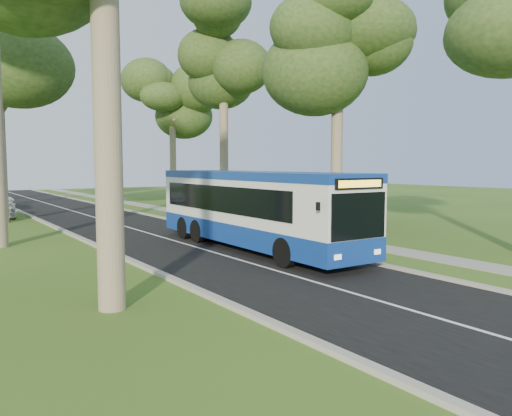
{
  "coord_description": "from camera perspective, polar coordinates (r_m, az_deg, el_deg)",
  "views": [
    {
      "loc": [
        -13.38,
        -16.0,
        3.58
      ],
      "look_at": [
        -0.61,
        2.69,
        1.6
      ],
      "focal_mm": 35.0,
      "sensor_mm": 36.0,
      "label": 1
    }
  ],
  "objects": [
    {
      "name": "bus",
      "position": [
        20.95,
        -0.32,
        -0.15
      ],
      "size": [
        2.83,
        12.44,
        3.28
      ],
      "rotation": [
        0.0,
        0.0,
        -0.02
      ],
      "color": "silver",
      "rests_on": "ground"
    },
    {
      "name": "tree_east_b",
      "position": [
        31.31,
        9.4,
        19.27
      ],
      "size": [
        5.2,
        5.2,
        15.3
      ],
      "color": "#7A6B56",
      "rests_on": "ground"
    },
    {
      "name": "tree_east_c",
      "position": [
        40.29,
        -3.74,
        16.1
      ],
      "size": [
        5.2,
        5.2,
        15.31
      ],
      "color": "#7A6B56",
      "rests_on": "ground"
    },
    {
      "name": "bus_shelter",
      "position": [
        25.4,
        3.9,
        1.05
      ],
      "size": [
        1.72,
        3.08,
        2.61
      ],
      "rotation": [
        0.0,
        0.0,
        0.03
      ],
      "color": "black",
      "rests_on": "ground"
    },
    {
      "name": "footpath",
      "position": [
        30.94,
        -2.13,
        -1.63
      ],
      "size": [
        1.5,
        100.0,
        0.02
      ],
      "primitive_type": "cube",
      "color": "gray",
      "rests_on": "ground"
    },
    {
      "name": "road",
      "position": [
        28.04,
        -13.44,
        -2.45
      ],
      "size": [
        7.0,
        100.0,
        0.02
      ],
      "primitive_type": "cube",
      "color": "black",
      "rests_on": "ground"
    },
    {
      "name": "centre_line",
      "position": [
        28.04,
        -13.44,
        -2.43
      ],
      "size": [
        0.12,
        100.0,
        0.0
      ],
      "primitive_type": "cube",
      "color": "white",
      "rests_on": "road"
    },
    {
      "name": "ground",
      "position": [
        21.16,
        5.49,
        -4.76
      ],
      "size": [
        120.0,
        120.0,
        0.0
      ],
      "primitive_type": "plane",
      "color": "#38581B",
      "rests_on": "ground"
    },
    {
      "name": "bus_stop_sign",
      "position": [
        18.78,
        12.71,
        -1.52
      ],
      "size": [
        0.11,
        0.33,
        2.37
      ],
      "rotation": [
        0.0,
        0.0,
        -0.17
      ],
      "color": "gray",
      "rests_on": "ground"
    },
    {
      "name": "kerb_east",
      "position": [
        29.45,
        -7.07,
        -1.9
      ],
      "size": [
        0.25,
        100.0,
        0.12
      ],
      "primitive_type": "cube",
      "color": "#9E9B93",
      "rests_on": "ground"
    },
    {
      "name": "litter_bin",
      "position": [
        26.54,
        -2.18,
        -1.6
      ],
      "size": [
        0.6,
        0.6,
        1.04
      ],
      "rotation": [
        0.0,
        0.0,
        -0.08
      ],
      "color": "black",
      "rests_on": "ground"
    },
    {
      "name": "kerb_west",
      "position": [
        27.0,
        -20.41,
        -2.81
      ],
      "size": [
        0.25,
        100.0,
        0.12
      ],
      "primitive_type": "cube",
      "color": "#9E9B93",
      "rests_on": "ground"
    },
    {
      "name": "tree_east_d",
      "position": [
        51.07,
        -9.56,
        11.64
      ],
      "size": [
        5.2,
        5.2,
        12.86
      ],
      "color": "#7A6B56",
      "rests_on": "ground"
    }
  ]
}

